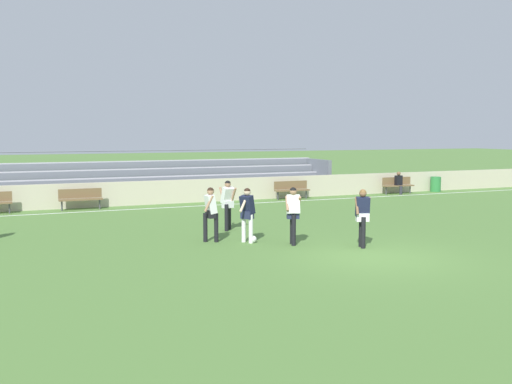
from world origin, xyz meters
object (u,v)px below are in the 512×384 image
Objects in this scene: bleacher_stand at (127,180)px; player_dark_overlapping at (363,213)px; trash_bin at (436,184)px; player_white_challenging at (211,210)px; bench_far_left at (292,188)px; bench_near_bin at (398,184)px; bench_far_right at (81,197)px; spectator_seated at (399,181)px; player_white_wide_left at (228,201)px; soccer_ball at (253,239)px; player_dark_deep_cover at (247,210)px; player_white_dropping_back at (293,211)px.

bleacher_stand is 12.60× the size of player_dark_overlapping.
player_white_challenging reaches higher than trash_bin.
player_dark_overlapping is at bearing -106.93° from bench_far_left.
player_dark_overlapping is at bearing -130.36° from bench_near_bin.
bench_far_right is 16.46m from spectator_seated.
player_dark_overlapping is at bearing -33.97° from player_white_challenging.
player_white_wide_left is 2.13m from player_white_challenging.
trash_bin is at bearing 29.69° from player_white_challenging.
soccer_ball is (-6.18, -9.80, -0.44)m from bench_far_left.
player_dark_overlapping reaches higher than soccer_ball.
player_dark_overlapping reaches higher than bench_far_left.
bleacher_stand is at bearing 96.52° from soccer_ball.
bleacher_stand reaches higher than bench_near_bin.
bench_far_right is at bearing 180.00° from bench_near_bin.
bench_far_right is at bearing -132.38° from bleacher_stand.
player_dark_deep_cover is 0.89m from soccer_ball.
bleacher_stand is at bearing 169.03° from bench_near_bin.
bench_far_right is 1.06× the size of player_dark_overlapping.
player_white_wide_left is (-12.47, -7.40, 0.47)m from bench_near_bin.
player_dark_overlapping reaches higher than player_white_challenging.
spectator_seated is at bearing 49.35° from player_dark_overlapping.
bench_near_bin is at bearing 37.97° from soccer_ball.
player_white_wide_left is at bearing 55.68° from player_white_challenging.
bleacher_stand reaches higher than bench_far_left.
bench_far_right is 11.62m from player_white_dropping_back.
bench_far_right is 8.18× the size of soccer_ball.
player_white_wide_left is at bearing 105.71° from player_white_dropping_back.
bench_far_right is at bearing 118.33° from player_white_wide_left.
trash_bin is 17.37m from player_dark_overlapping.
player_dark_overlapping is 7.69× the size of soccer_ball.
player_dark_deep_cover is (1.29, -12.41, -0.03)m from bleacher_stand.
player_dark_overlapping is 4.51m from player_white_challenging.
player_white_wide_left is at bearing -81.48° from bleacher_stand.
trash_bin is at bearing 36.86° from player_white_dropping_back.
bench_far_left is (-6.37, 0.00, 0.00)m from bench_near_bin.
bench_near_bin is (13.99, -2.71, -0.46)m from bleacher_stand.
player_white_wide_left is 2.57m from soccer_ball.
trash_bin is at bearing 0.57° from bench_far_right.
player_dark_deep_cover is 0.97× the size of player_white_dropping_back.
player_white_challenging reaches higher than player_dark_deep_cover.
bench_far_left is at bearing -19.60° from bleacher_stand.
soccer_ball is at bearing -146.83° from trash_bin.
bleacher_stand reaches higher than soccer_ball.
bench_far_right is (-10.09, 0.00, 0.00)m from bench_far_left.
player_white_challenging is (-3.74, 2.52, -0.02)m from player_dark_overlapping.
player_white_wide_left reaches higher than player_white_challenging.
spectator_seated is (16.46, -0.12, 0.16)m from bench_far_right.
player_white_dropping_back is at bearing -74.29° from player_white_wide_left.
trash_bin is 0.49× the size of player_white_wide_left.
player_white_dropping_back is 1.52m from soccer_ball.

